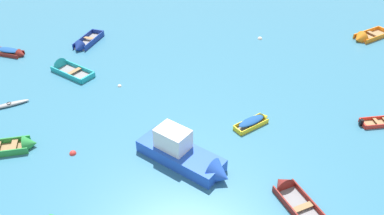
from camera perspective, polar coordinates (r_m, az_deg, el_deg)
name	(u,v)px	position (r m, az deg, el deg)	size (l,w,h in m)	color
rowboat_maroon_far_left	(13,52)	(39.64, -24.43, 7.24)	(3.22, 1.97, 0.95)	#99754C
motor_launch_blue_back_row_right	(186,155)	(24.19, -0.88, -6.87)	(6.02, 5.41, 2.51)	blue
rowboat_deep_blue_back_row_left	(83,45)	(39.02, -15.40, 8.75)	(2.68, 4.34, 1.21)	gray
rowboat_yellow_near_left	(256,121)	(27.86, 9.17, -1.91)	(2.88, 2.25, 0.81)	gray
rowboat_turquoise_far_right	(63,68)	(35.61, -18.08, 5.51)	(4.29, 3.80, 1.43)	gray
kayak_grey_distant_center	(9,105)	(32.34, -24.88, 0.39)	(2.78, 1.56, 0.27)	gray
rowboat_orange_near_right	(364,38)	(42.50, 23.61, 9.21)	(4.46, 3.35, 1.41)	#99754C
rowboat_green_cluster_outer	(17,146)	(27.90, -23.95, -5.12)	(4.22, 1.88, 1.21)	#99754C
rowboat_maroon_outer_left	(289,192)	(23.38, 13.82, -11.81)	(2.63, 4.10, 1.26)	gray
mooring_buoy_trailing	(260,39)	(39.83, 9.77, 9.72)	(0.45, 0.45, 0.45)	silver
mooring_buoy_between_boats_right	(120,86)	(32.22, -10.41, 3.04)	(0.32, 0.32, 0.32)	silver
mooring_buoy_between_boats_left	(73,154)	(26.41, -16.81, -6.40)	(0.44, 0.44, 0.44)	red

